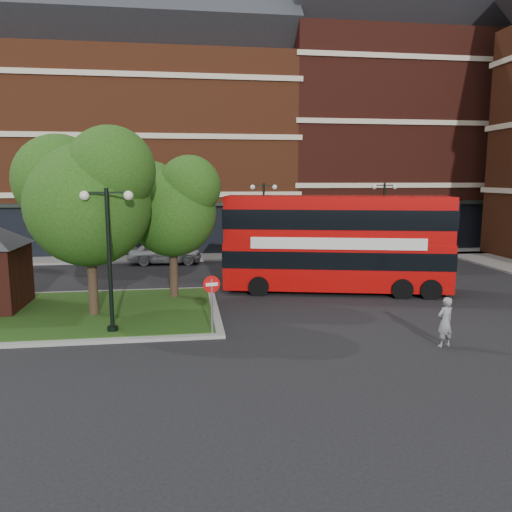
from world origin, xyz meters
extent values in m
plane|color=black|center=(0.00, 0.00, 0.00)|extent=(120.00, 120.00, 0.00)
cube|color=slate|center=(0.00, 16.50, 0.06)|extent=(44.00, 3.00, 0.12)
cube|color=brown|center=(-8.00, 24.00, 7.00)|extent=(26.00, 12.00, 14.00)
cube|color=#471911|center=(14.00, 24.00, 8.00)|extent=(18.00, 12.00, 16.00)
cube|color=gray|center=(-8.00, 3.00, 0.06)|extent=(12.60, 7.60, 0.12)
cube|color=#19380F|center=(-8.00, 3.00, 0.07)|extent=(12.00, 7.00, 0.15)
cylinder|color=#2D2116|center=(-6.50, 2.50, 1.96)|extent=(0.36, 0.36, 3.92)
sphere|color=#114611|center=(-6.50, 2.50, 4.34)|extent=(4.60, 4.60, 4.60)
sphere|color=#114611|center=(-7.65, 3.19, 5.25)|extent=(3.45, 3.45, 3.45)
sphere|color=#114611|center=(-5.58, 2.04, 5.60)|extent=(3.22, 3.22, 3.22)
cylinder|color=#2D2116|center=(-3.50, 5.00, 1.74)|extent=(0.36, 0.36, 3.47)
sphere|color=#114611|center=(-3.50, 5.00, 3.84)|extent=(3.80, 3.80, 3.80)
sphere|color=#114611|center=(-4.45, 5.57, 4.65)|extent=(2.85, 2.85, 2.85)
sphere|color=#114611|center=(-2.74, 4.62, 4.96)|extent=(2.66, 2.66, 2.66)
cylinder|color=black|center=(-5.50, 0.20, 2.50)|extent=(0.14, 0.14, 5.00)
cylinder|color=black|center=(-5.50, 0.20, 0.15)|extent=(0.36, 0.36, 0.30)
cube|color=black|center=(-5.50, 0.20, 4.85)|extent=(1.40, 0.06, 0.06)
sphere|color=#F2EACC|center=(-6.20, 0.20, 4.75)|extent=(0.32, 0.32, 0.32)
sphere|color=#F2EACC|center=(-4.80, 0.20, 4.75)|extent=(0.32, 0.32, 0.32)
cylinder|color=black|center=(2.00, 14.50, 2.50)|extent=(0.14, 0.14, 5.00)
cylinder|color=black|center=(2.00, 14.50, 0.15)|extent=(0.36, 0.36, 0.30)
cube|color=black|center=(2.00, 14.50, 4.85)|extent=(1.40, 0.06, 0.06)
sphere|color=#F2EACC|center=(1.30, 14.50, 4.75)|extent=(0.32, 0.32, 0.32)
sphere|color=#F2EACC|center=(2.70, 14.50, 4.75)|extent=(0.32, 0.32, 0.32)
cylinder|color=black|center=(10.00, 14.50, 2.50)|extent=(0.14, 0.14, 5.00)
cylinder|color=black|center=(10.00, 14.50, 0.15)|extent=(0.36, 0.36, 0.30)
cube|color=black|center=(10.00, 14.50, 4.85)|extent=(1.40, 0.06, 0.06)
sphere|color=#F2EACC|center=(9.30, 14.50, 4.75)|extent=(0.32, 0.32, 0.32)
sphere|color=#F2EACC|center=(10.70, 14.50, 4.75)|extent=(0.32, 0.32, 0.32)
cube|color=#AC0806|center=(4.00, 5.50, 1.41)|extent=(10.61, 4.65, 1.98)
cube|color=#AC0806|center=(4.00, 5.50, 3.39)|extent=(10.51, 4.60, 1.98)
cube|color=black|center=(4.00, 5.50, 3.49)|extent=(10.61, 4.65, 0.89)
cube|color=silver|center=(3.72, 4.33, 2.45)|extent=(7.57, 1.80, 0.52)
imported|color=gray|center=(5.15, -2.54, 0.81)|extent=(0.67, 0.54, 1.62)
imported|color=#B0B3B8|center=(-4.24, 14.50, 0.77)|extent=(4.60, 2.01, 1.54)
imported|color=silver|center=(5.10, 16.00, 0.78)|extent=(4.85, 1.94, 1.57)
cylinder|color=slate|center=(-2.13, -0.50, 1.00)|extent=(0.07, 0.07, 2.00)
cylinder|color=red|center=(-2.13, -0.50, 1.82)|extent=(0.58, 0.16, 0.58)
cube|color=white|center=(-2.13, -0.50, 1.82)|extent=(0.41, 0.12, 0.11)
camera|label=1|loc=(-2.96, -16.83, 5.32)|focal=35.00mm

